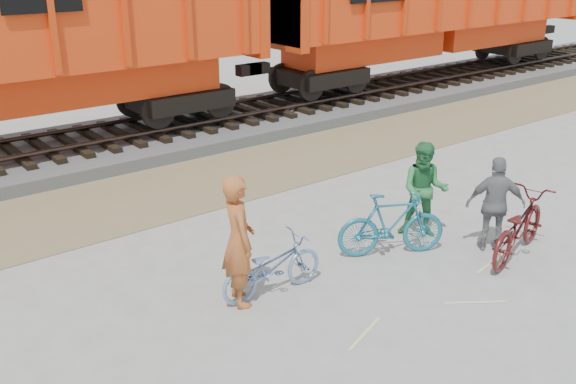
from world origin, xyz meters
name	(u,v)px	position (x,y,z in m)	size (l,w,h in m)	color
ground	(375,287)	(0.00, 0.00, 0.00)	(120.00, 120.00, 0.00)	#9E9E99
gravel_strip	(192,185)	(0.00, 5.50, 0.01)	(120.00, 3.00, 0.02)	#857852
ballast_bed	(122,142)	(0.00, 9.00, 0.15)	(120.00, 4.00, 0.30)	slate
track	(121,130)	(0.00, 9.00, 0.47)	(120.00, 2.60, 0.24)	black
hopper_car_right	(433,2)	(11.57, 9.00, 3.01)	(14.00, 3.13, 4.65)	black
bicycle_blue	(272,267)	(-1.34, 0.81, 0.44)	(0.58, 1.67, 0.88)	#6F8EC0
bicycle_teal	(391,224)	(0.96, 0.63, 0.54)	(0.51, 1.81, 1.09)	#1E6C85
bicycle_maroon	(518,226)	(2.55, -0.68, 0.53)	(0.71, 2.04, 1.07)	#511615
person_solo	(238,241)	(-1.84, 0.91, 0.96)	(0.70, 0.46, 1.93)	#AB5829
person_man	(424,190)	(1.96, 0.83, 0.85)	(0.82, 0.64, 1.69)	#2B763E
person_woman	(496,204)	(2.45, -0.28, 0.81)	(0.95, 0.40, 1.63)	slate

